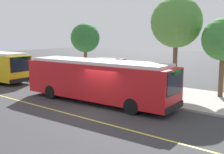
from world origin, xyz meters
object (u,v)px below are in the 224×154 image
object	(u,v)px
route_sign_post	(118,71)
transit_bus_main	(97,80)
pedestrian_commuter	(84,76)
waiting_bench	(107,81)

from	to	relation	value
route_sign_post	transit_bus_main	bearing A→B (deg)	-91.97
route_sign_post	pedestrian_commuter	size ratio (longest dim) A/B	1.66
waiting_bench	route_sign_post	size ratio (longest dim) A/B	0.57
transit_bus_main	route_sign_post	xyz separation A→B (m)	(0.08, 2.29, 0.34)
waiting_bench	route_sign_post	world-z (taller)	route_sign_post
transit_bus_main	pedestrian_commuter	bearing A→B (deg)	145.66
waiting_bench	route_sign_post	distance (m)	3.91
waiting_bench	route_sign_post	bearing A→B (deg)	-35.99
waiting_bench	pedestrian_commuter	world-z (taller)	pedestrian_commuter
pedestrian_commuter	route_sign_post	bearing A→B (deg)	-5.80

